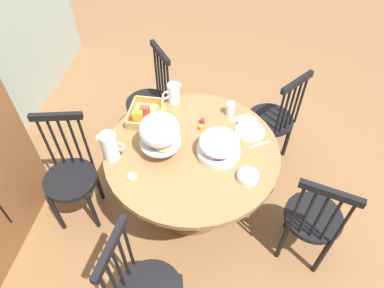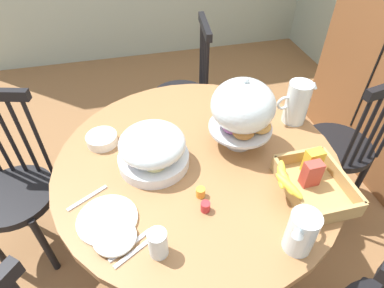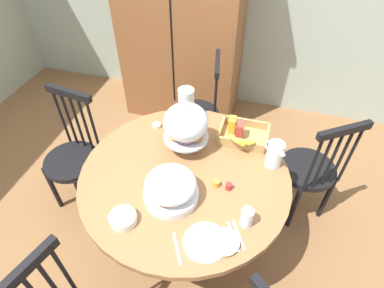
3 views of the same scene
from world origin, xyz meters
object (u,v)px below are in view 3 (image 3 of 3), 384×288
dining_table (185,195)px  china_plate_large (206,242)px  cereal_bowl (123,218)px  butter_dish (157,125)px  windsor_chair_by_cabinet (74,159)px  windsor_chair_near_window (199,115)px  pastry_stand_with_dome (186,124)px  milk_pitcher (186,104)px  windsor_chair_host_seat (309,171)px  cereal_basket (241,134)px  china_plate_small (224,241)px  fruit_platter_covered (171,188)px  drinking_glass (247,217)px  orange_juice_pitcher (274,155)px  wooden_armoire (182,19)px

dining_table → china_plate_large: 0.50m
cereal_bowl → dining_table: bearing=62.7°
cereal_bowl → butter_dish: cereal_bowl is taller
windsor_chair_by_cabinet → windsor_chair_near_window: bearing=45.7°
pastry_stand_with_dome → cereal_bowl: bearing=-104.0°
windsor_chair_by_cabinet → milk_pitcher: size_ratio=4.62×
windsor_chair_host_seat → cereal_basket: size_ratio=3.09×
pastry_stand_with_dome → butter_dish: size_ratio=5.73×
dining_table → windsor_chair_by_cabinet: (-0.91, 0.14, -0.08)m
china_plate_large → cereal_bowl: size_ratio=1.57×
china_plate_small → windsor_chair_by_cabinet: bearing=157.2°
windsor_chair_by_cabinet → cereal_bowl: windsor_chair_by_cabinet is taller
dining_table → windsor_chair_near_window: windsor_chair_near_window is taller
fruit_platter_covered → china_plate_small: (0.33, -0.19, -0.07)m
cereal_basket → drinking_glass: size_ratio=2.87×
milk_pitcher → cereal_basket: 0.44m
fruit_platter_covered → dining_table: bearing=84.3°
pastry_stand_with_dome → orange_juice_pitcher: pastry_stand_with_dome is taller
butter_dish → china_plate_small: bearing=-49.0°
dining_table → cereal_basket: cereal_basket is taller
dining_table → wooden_armoire: bearing=108.3°
windsor_chair_by_cabinet → cereal_bowl: 0.94m
wooden_armoire → pastry_stand_with_dome: bearing=-71.2°
windsor_chair_host_seat → cereal_basket: windsor_chair_host_seat is taller
windsor_chair_near_window → fruit_platter_covered: windsor_chair_near_window is taller
wooden_armoire → windsor_chair_near_window: (0.35, -0.65, -0.53)m
cereal_basket → china_plate_small: bearing=-86.0°
milk_pitcher → drinking_glass: 0.94m
fruit_platter_covered → wooden_armoire: bearing=105.8°
windsor_chair_near_window → cereal_basket: size_ratio=3.09×
wooden_armoire → cereal_basket: bearing=-56.4°
drinking_glass → windsor_chair_near_window: bearing=116.3°
windsor_chair_by_cabinet → china_plate_small: size_ratio=6.50×
orange_juice_pitcher → fruit_platter_covered: bearing=-140.9°
windsor_chair_host_seat → orange_juice_pitcher: bearing=-134.6°
cereal_bowl → drinking_glass: (0.60, 0.16, 0.03)m
china_plate_large → dining_table: bearing=120.0°
china_plate_small → cereal_bowl: size_ratio=1.07×
milk_pitcher → windsor_chair_by_cabinet: bearing=-152.7°
butter_dish → china_plate_large: bearing=-54.1°
cereal_basket → cereal_bowl: (-0.47, -0.78, -0.02)m
china_plate_small → cereal_basket: bearing=94.0°
windsor_chair_by_cabinet → pastry_stand_with_dome: (0.85, 0.07, 0.48)m
dining_table → cereal_basket: (0.26, 0.39, 0.25)m
orange_juice_pitcher → cereal_basket: (-0.22, 0.17, -0.03)m
orange_juice_pitcher → windsor_chair_near_window: bearing=133.5°
drinking_glass → pastry_stand_with_dome: bearing=135.6°
cereal_basket → china_plate_large: (-0.03, -0.78, -0.04)m
windsor_chair_host_seat → china_plate_large: 1.09m
wooden_armoire → windsor_chair_host_seat: wooden_armoire is taller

